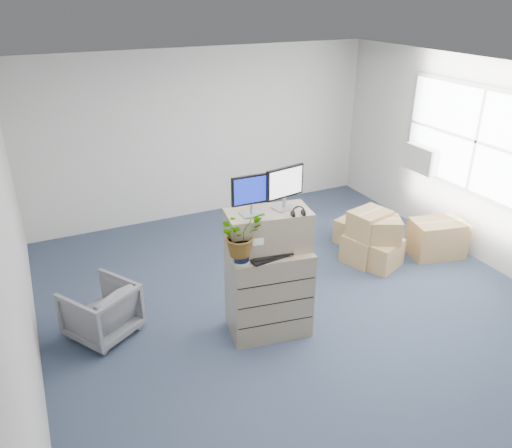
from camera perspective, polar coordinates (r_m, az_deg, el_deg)
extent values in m
plane|color=#273246|center=(6.23, 5.79, -10.40)|extent=(7.00, 7.00, 0.00)
cube|color=beige|center=(8.54, -5.99, 10.15)|extent=(6.00, 0.02, 2.80)
cube|color=beige|center=(7.47, 26.68, 5.31)|extent=(0.02, 7.00, 2.80)
cube|color=gray|center=(7.65, 24.05, 8.63)|extent=(0.06, 2.72, 1.52)
cube|color=white|center=(7.63, 23.87, 8.61)|extent=(0.01, 2.60, 1.40)
cube|color=#BABAB5|center=(8.32, 18.50, 7.11)|extent=(0.24, 0.60, 0.40)
cube|color=gray|center=(5.69, 1.47, -7.71)|extent=(0.97, 0.68, 1.05)
cube|color=gray|center=(5.36, 1.40, -0.73)|extent=(0.96, 0.58, 0.45)
cube|color=#99999E|center=(5.19, -0.50, 1.19)|extent=(0.23, 0.17, 0.02)
cylinder|color=#99999E|center=(5.16, -0.50, 1.80)|extent=(0.04, 0.04, 0.10)
cube|color=black|center=(5.08, -0.51, 3.96)|extent=(0.44, 0.04, 0.31)
cube|color=navy|center=(5.07, -0.43, 3.89)|extent=(0.40, 0.01, 0.27)
cube|color=#99999E|center=(5.34, 3.24, 1.91)|extent=(0.27, 0.22, 0.02)
cylinder|color=#99999E|center=(5.32, 3.26, 2.54)|extent=(0.04, 0.04, 0.11)
cube|color=black|center=(5.24, 3.32, 4.79)|extent=(0.47, 0.12, 0.33)
cube|color=white|center=(5.22, 3.44, 4.73)|extent=(0.42, 0.08, 0.29)
torus|color=black|center=(5.17, 4.84, 1.37)|extent=(0.14, 0.04, 0.14)
cube|color=black|center=(5.30, 1.71, -3.60)|extent=(0.53, 0.28, 0.03)
ellipsoid|color=silver|center=(5.44, 5.70, -2.88)|extent=(0.12, 0.10, 0.04)
cylinder|color=gray|center=(5.41, 2.57, -1.44)|extent=(0.08, 0.08, 0.28)
cube|color=silver|center=(5.47, 1.29, -2.67)|extent=(0.07, 0.06, 0.02)
cube|color=black|center=(5.44, 1.30, -2.07)|extent=(0.06, 0.05, 0.11)
cube|color=black|center=(5.63, 4.30, -1.62)|extent=(0.24, 0.21, 0.06)
cube|color=#3B85C8|center=(5.55, 4.16, -1.24)|extent=(0.24, 0.19, 0.08)
cylinder|color=#9BBA96|center=(5.21, -1.72, -4.25)|extent=(0.20, 0.20, 0.02)
cylinder|color=black|center=(5.17, -1.73, -3.55)|extent=(0.17, 0.17, 0.13)
imported|color=#1A5D1D|center=(5.08, -1.76, -1.62)|extent=(0.51, 0.55, 0.38)
imported|color=slate|center=(5.98, -17.30, -9.21)|extent=(0.91, 0.90, 0.70)
cube|color=#9B7F4B|center=(7.44, 12.30, -2.59)|extent=(0.73, 0.64, 0.42)
cube|color=#9B7F4B|center=(7.34, 14.13, -3.30)|extent=(0.68, 0.63, 0.40)
cube|color=#9B7F4B|center=(7.95, 11.51, -0.76)|extent=(0.71, 0.68, 0.38)
cube|color=#9B7F4B|center=(7.24, 12.81, 0.07)|extent=(0.62, 0.54, 0.37)
cube|color=#9B7F4B|center=(7.19, 14.42, -0.63)|extent=(0.56, 0.54, 0.34)
cube|color=#9B7F4B|center=(7.85, 19.97, -1.54)|extent=(0.85, 0.65, 0.54)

